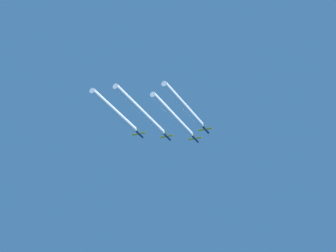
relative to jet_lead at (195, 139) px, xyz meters
name	(u,v)px	position (x,y,z in m)	size (l,w,h in m)	color
jet_lead	(195,139)	(0.00, 0.00, 0.00)	(8.77, 12.77, 3.07)	navy
jet_left_wingman	(167,137)	(-13.37, -12.38, -1.41)	(8.77, 12.77, 3.07)	navy
jet_right_wingman	(206,130)	(11.59, -12.57, -1.37)	(8.77, 12.77, 3.07)	navy
jet_outer_left	(139,134)	(-25.83, -25.08, -2.84)	(8.77, 12.77, 3.07)	navy
smoke_trail_lead	(173,116)	(0.00, -34.59, -0.03)	(3.21, 57.55, 3.21)	white
smoke_trail_left_wingman	(141,111)	(-13.37, -50.15, -1.44)	(3.21, 63.93, 3.21)	white
smoke_trail_right_wingman	(184,106)	(11.59, -46.43, -1.40)	(3.21, 56.09, 3.21)	white
smoke_trail_outer_left	(115,111)	(-25.83, -57.94, -2.88)	(3.21, 54.09, 3.21)	white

